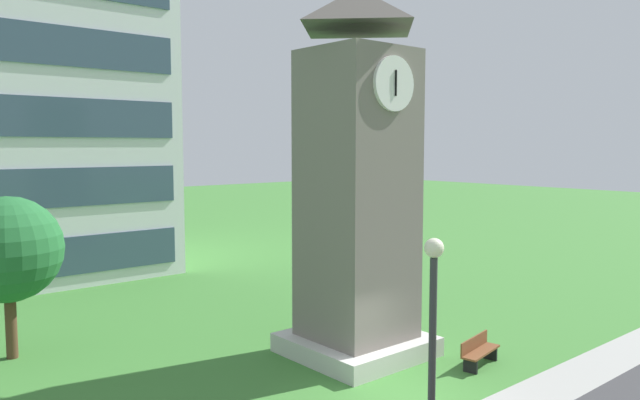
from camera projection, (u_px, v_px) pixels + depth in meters
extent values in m
plane|color=#3D7A33|center=(404.00, 397.00, 16.35)|extent=(160.00, 160.00, 0.00)
cube|color=#384C60|center=(23.00, 262.00, 26.96)|extent=(14.59, 0.10, 1.80)
cube|color=#384C60|center=(20.00, 190.00, 26.67)|extent=(14.59, 0.10, 1.80)
cube|color=#384C60|center=(17.00, 116.00, 26.39)|extent=(14.59, 0.10, 1.80)
cube|color=#384C60|center=(14.00, 41.00, 26.10)|extent=(14.59, 0.10, 1.80)
cube|color=slate|center=(357.00, 205.00, 19.33)|extent=(2.95, 2.95, 9.69)
cube|color=beige|center=(356.00, 344.00, 19.73)|extent=(3.98, 3.98, 0.60)
pyramid|color=#5D5751|center=(358.00, 8.00, 18.78)|extent=(3.24, 3.24, 1.24)
cylinder|color=white|center=(394.00, 84.00, 17.83)|extent=(1.62, 0.12, 1.62)
cylinder|color=white|center=(391.00, 90.00, 19.98)|extent=(0.12, 1.62, 1.62)
cube|color=black|center=(396.00, 78.00, 17.77)|extent=(0.05, 0.09, 0.49)
cube|color=black|center=(396.00, 83.00, 17.77)|extent=(0.06, 0.06, 0.73)
cube|color=brown|center=(481.00, 352.00, 18.59)|extent=(1.86, 0.81, 0.06)
cube|color=brown|center=(474.00, 343.00, 18.70)|extent=(1.78, 0.39, 0.40)
cube|color=black|center=(470.00, 365.00, 18.05)|extent=(0.16, 0.44, 0.45)
cube|color=black|center=(490.00, 353.00, 19.17)|extent=(0.16, 0.44, 0.45)
cylinder|color=#333338|center=(432.00, 385.00, 11.16)|extent=(0.14, 0.14, 4.71)
sphere|color=#F2EFCC|center=(434.00, 248.00, 10.93)|extent=(0.36, 0.36, 0.36)
cylinder|color=#513823|center=(11.00, 322.00, 19.24)|extent=(0.35, 0.35, 2.32)
sphere|color=#236832|center=(8.00, 249.00, 19.03)|extent=(3.33, 3.33, 3.33)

